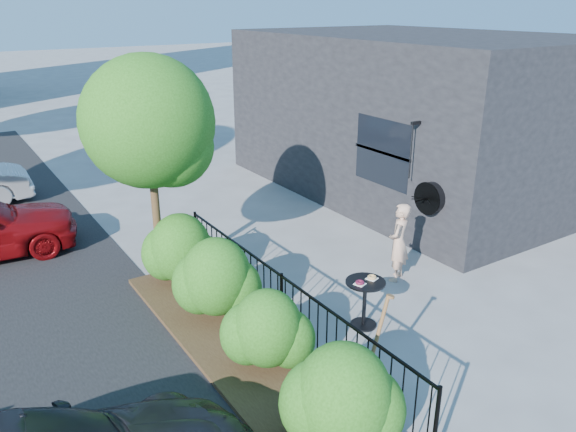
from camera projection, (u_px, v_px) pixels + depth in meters
ground at (359, 311)px, 9.15m from camera, size 120.00×120.00×0.00m
shop_building at (415, 113)px, 14.76m from camera, size 6.22×9.00×4.00m
fence at (282, 307)px, 8.19m from camera, size 0.05×6.05×1.10m
planting_bed at (240, 352)px, 8.02m from camera, size 1.30×6.00×0.08m
shrubs at (242, 307)px, 7.92m from camera, size 1.10×5.60×1.24m
patio_tree at (153, 130)px, 9.20m from camera, size 2.20×2.20×3.94m
cafe_table at (365, 295)px, 8.57m from camera, size 0.61×0.61×0.82m
woman at (399, 242)px, 9.98m from camera, size 0.63×0.57×1.45m
shovel at (372, 355)px, 6.94m from camera, size 0.49×0.19×1.44m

